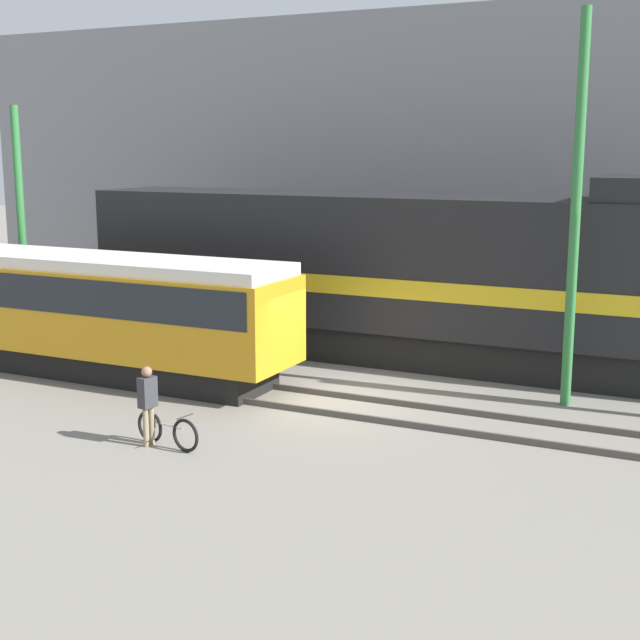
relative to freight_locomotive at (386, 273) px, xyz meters
name	(u,v)px	position (x,y,z in m)	size (l,w,h in m)	color
ground_plane	(337,398)	(0.47, -4.31, -2.43)	(120.00, 120.00, 0.00)	gray
track_near	(324,402)	(0.47, -5.00, -2.36)	(60.00, 1.50, 0.14)	#47423D
track_far	(401,357)	(0.47, 0.00, -2.36)	(60.00, 1.51, 0.14)	#47423D
building_backdrop	(483,169)	(0.47, 7.89, 2.71)	(39.02, 6.00, 10.29)	gray
freight_locomotive	(386,273)	(0.00, 0.00, 0.00)	(17.52, 3.04, 5.21)	black
streetcar	(105,308)	(-5.84, -5.00, -0.63)	(10.42, 2.54, 3.15)	black
bicycle	(167,431)	(-1.09, -9.01, -2.09)	(1.66, 0.48, 0.74)	black
person	(148,398)	(-1.48, -9.09, -1.44)	(0.28, 0.39, 1.64)	#8C7A5B
utility_pole_left	(21,225)	(-10.99, -2.50, 1.13)	(0.24, 0.24, 7.13)	#2D7238
utility_pole_center	(575,214)	(5.52, -2.50, 2.02)	(0.23, 0.23, 8.90)	#2D7238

